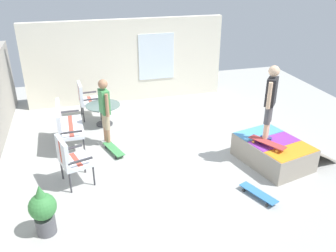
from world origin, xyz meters
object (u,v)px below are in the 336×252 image
at_px(patio_bench, 65,123).
at_px(patio_table, 103,111).
at_px(skate_ramp, 274,151).
at_px(skateboard_spare, 258,193).
at_px(skateboard_on_ramp, 267,143).
at_px(skateboard_by_bench, 114,149).
at_px(person_watching, 105,108).
at_px(person_skater, 270,99).
at_px(potted_plant, 43,209).
at_px(patio_chair_near_house, 85,97).
at_px(patio_chair_by_wall, 70,157).

distance_m(patio_bench, patio_table, 1.41).
relative_size(skate_ramp, skateboard_spare, 2.56).
bearing_deg(skateboard_spare, skate_ramp, -41.14).
bearing_deg(skateboard_on_ramp, skateboard_by_bench, 63.11).
bearing_deg(skateboard_on_ramp, person_watching, 57.53).
bearing_deg(person_skater, potted_plant, 103.18).
bearing_deg(patio_table, person_skater, -132.72).
height_order(skateboard_by_bench, potted_plant, potted_plant).
xyz_separation_m(patio_table, person_skater, (-2.90, -3.14, 1.09)).
xyz_separation_m(skateboard_spare, skateboard_on_ramp, (0.89, -0.62, 0.53)).
bearing_deg(skateboard_spare, person_watching, 40.89).
bearing_deg(skateboard_spare, skateboard_by_bench, 44.66).
distance_m(patio_table, person_watching, 1.27).
bearing_deg(skate_ramp, skateboard_on_ramp, 119.47).
bearing_deg(person_skater, patio_bench, 65.19).
bearing_deg(patio_chair_near_house, patio_bench, 160.86).
height_order(patio_bench, skateboard_by_bench, patio_bench).
height_order(person_skater, skateboard_spare, person_skater).
bearing_deg(person_skater, patio_table, 47.28).
distance_m(person_skater, skateboard_by_bench, 3.64).
height_order(patio_table, potted_plant, potted_plant).
bearing_deg(patio_bench, skateboard_on_ramp, -117.84).
xyz_separation_m(skateboard_by_bench, skateboard_spare, (-2.42, -2.39, 0.00)).
relative_size(skate_ramp, person_watching, 1.28).
height_order(patio_chair_near_house, potted_plant, patio_chair_near_house).
distance_m(person_watching, skateboard_by_bench, 0.97).
xyz_separation_m(patio_table, skateboard_spare, (-4.02, -2.44, -0.32)).
xyz_separation_m(patio_table, skateboard_on_ramp, (-3.13, -3.06, 0.21)).
xyz_separation_m(patio_chair_near_house, person_watching, (-1.74, -0.37, 0.33)).
xyz_separation_m(patio_chair_near_house, skateboard_spare, (-4.61, -2.85, -0.53)).
xyz_separation_m(person_watching, skateboard_spare, (-2.87, -2.49, -0.86)).
distance_m(person_watching, skateboard_spare, 3.89).
xyz_separation_m(skate_ramp, person_skater, (0.05, 0.23, 1.23)).
height_order(patio_bench, patio_chair_by_wall, same).
bearing_deg(patio_chair_near_house, skateboard_spare, -148.22).
xyz_separation_m(person_skater, skateboard_on_ramp, (-0.23, 0.08, -0.88)).
height_order(person_watching, person_skater, person_skater).
height_order(patio_chair_near_house, patio_table, patio_chair_near_house).
xyz_separation_m(person_watching, skateboard_by_bench, (-0.45, -0.09, -0.86)).
xyz_separation_m(patio_table, potted_plant, (-3.96, 1.36, 0.06)).
bearing_deg(person_watching, skate_ramp, -117.83).
bearing_deg(patio_bench, skateboard_spare, -131.56).
relative_size(patio_table, potted_plant, 0.98).
xyz_separation_m(patio_bench, skateboard_on_ramp, (-2.13, -4.03, -0.00)).
relative_size(person_watching, person_skater, 0.99).
distance_m(patio_chair_near_house, person_skater, 5.06).
bearing_deg(skate_ramp, potted_plant, 101.97).
xyz_separation_m(person_watching, person_skater, (-1.75, -3.19, 0.55)).
bearing_deg(skateboard_by_bench, person_watching, 11.63).
bearing_deg(patio_bench, skate_ramp, -114.24).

